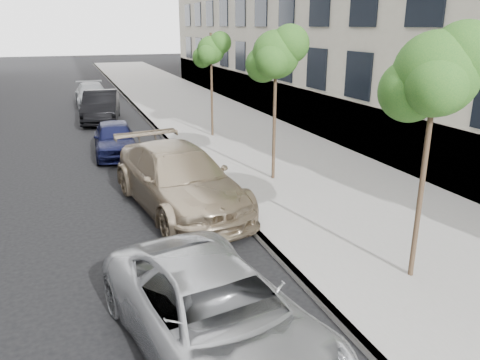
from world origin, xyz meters
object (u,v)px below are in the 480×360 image
tree_near (437,74)px  sedan_rear (92,95)px  minivan (217,315)px  tree_mid (277,54)px  tree_far (212,50)px  sedan_blue (115,138)px  suv (179,179)px  sedan_black (101,106)px

tree_near → sedan_rear: (-4.38, 24.00, -3.28)m
tree_near → minivan: 5.39m
tree_mid → minivan: size_ratio=0.94×
tree_mid → tree_far: tree_mid is taller
tree_mid → minivan: (-4.22, -7.24, -3.25)m
tree_mid → sedan_blue: tree_mid is taller
tree_mid → sedan_rear: 18.33m
suv → sedan_black: size_ratio=1.20×
minivan → sedan_blue: minivan is taller
sedan_blue → sedan_rear: bearing=93.4°
sedan_black → sedan_blue: bearing=-82.0°
sedan_black → minivan: bearing=-81.2°
sedan_rear → minivan: bearing=-89.9°
tree_far → sedan_blue: bearing=-162.2°
suv → sedan_black: bearing=85.8°
minivan → sedan_rear: (-0.17, 24.74, -0.00)m
suv → sedan_rear: bearing=85.0°
tree_far → minivan: 14.70m
tree_near → suv: 7.04m
sedan_blue → minivan: bearing=-86.2°
tree_mid → sedan_blue: bearing=130.4°
sedan_black → sedan_rear: sedan_black is taller
tree_far → suv: size_ratio=0.77×
tree_mid → tree_far: size_ratio=1.06×
minivan → tree_near: bearing=0.5°
minivan → sedan_black: sedan_black is taller
tree_far → minivan: size_ratio=0.88×
tree_near → tree_mid: bearing=90.0°
sedan_rear → sedan_blue: bearing=-90.1°
sedan_blue → sedan_rear: (-0.04, 12.39, 0.03)m
suv → tree_mid: bearing=10.7°
tree_far → sedan_black: bearing=127.2°
tree_far → sedan_rear: 12.23m
tree_near → suv: size_ratio=0.82×
sedan_black → sedan_rear: (-0.11, 5.37, -0.10)m
tree_far → sedan_blue: 5.52m
tree_mid → suv: (-3.33, -1.14, -3.11)m
suv → sedan_blue: suv is taller
tree_near → sedan_rear: tree_near is taller
tree_far → sedan_rear: (-4.38, 11.00, -3.08)m
minivan → sedan_blue: size_ratio=1.29×
tree_near → suv: tree_near is taller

